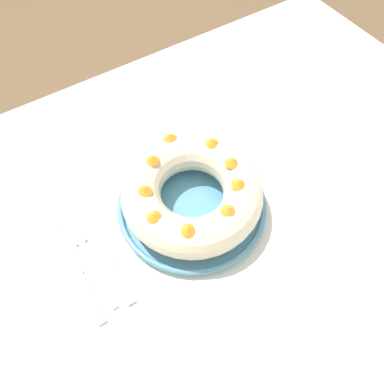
% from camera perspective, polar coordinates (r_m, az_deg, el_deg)
% --- Properties ---
extents(ground_plane, '(8.00, 8.00, 0.00)m').
position_cam_1_polar(ground_plane, '(1.48, -0.80, -17.67)').
color(ground_plane, brown).
extents(dining_table, '(1.57, 0.98, 0.75)m').
position_cam_1_polar(dining_table, '(0.86, -1.33, -6.30)').
color(dining_table, silver).
rests_on(dining_table, ground_plane).
extents(serving_dish, '(0.31, 0.31, 0.02)m').
position_cam_1_polar(serving_dish, '(0.78, 0.00, -1.97)').
color(serving_dish, '#518EB2').
rests_on(serving_dish, dining_table).
extents(bundt_cake, '(0.28, 0.28, 0.09)m').
position_cam_1_polar(bundt_cake, '(0.74, -0.00, 0.03)').
color(bundt_cake, beige).
rests_on(bundt_cake, serving_dish).
extents(fork, '(0.02, 0.21, 0.01)m').
position_cam_1_polar(fork, '(0.77, -15.62, -9.20)').
color(fork, white).
rests_on(fork, dining_table).
extents(serving_knife, '(0.02, 0.24, 0.01)m').
position_cam_1_polar(serving_knife, '(0.75, -16.77, -12.26)').
color(serving_knife, white).
rests_on(serving_knife, dining_table).
extents(cake_knife, '(0.02, 0.19, 0.01)m').
position_cam_1_polar(cake_knife, '(0.74, -12.08, -11.17)').
color(cake_knife, white).
rests_on(cake_knife, dining_table).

